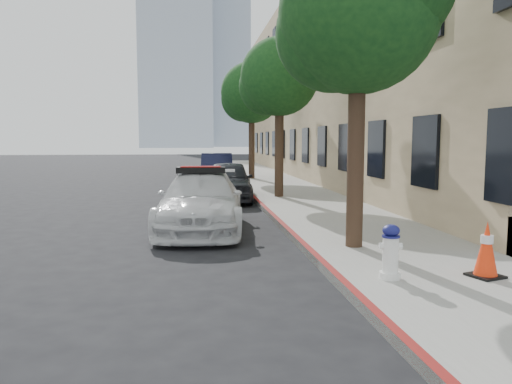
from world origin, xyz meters
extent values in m
plane|color=black|center=(0.00, 0.00, 0.00)|extent=(120.00, 120.00, 0.00)
cube|color=gray|center=(3.60, 10.00, 0.07)|extent=(3.20, 50.00, 0.15)
cube|color=maroon|center=(2.06, 10.00, 0.07)|extent=(0.12, 50.00, 0.15)
cube|color=tan|center=(9.20, 15.00, 5.00)|extent=(8.00, 36.00, 10.00)
cube|color=#9EA8B7|center=(-4.00, 120.00, 30.00)|extent=(18.00, 14.00, 60.00)
cube|color=#9EA8B7|center=(9.00, 135.00, 22.00)|extent=(14.00, 14.00, 44.00)
cylinder|color=black|center=(2.90, -2.00, 1.80)|extent=(0.30, 0.30, 3.30)
sphere|color=#113515|center=(2.90, -2.00, 4.25)|extent=(2.80, 2.80, 2.80)
sphere|color=#113515|center=(2.55, -1.70, 3.95)|extent=(2.10, 2.10, 2.10)
cylinder|color=black|center=(2.90, 6.00, 1.74)|extent=(0.30, 0.30, 3.19)
sphere|color=#113515|center=(2.90, 6.00, 4.14)|extent=(2.60, 2.60, 2.60)
sphere|color=#113515|center=(3.30, 5.70, 4.54)|extent=(2.08, 2.08, 2.08)
sphere|color=#113515|center=(2.55, 6.30, 3.84)|extent=(1.95, 1.95, 1.95)
cylinder|color=black|center=(2.90, 14.00, 1.86)|extent=(0.30, 0.30, 3.41)
sphere|color=#113515|center=(2.90, 14.00, 4.36)|extent=(3.00, 3.00, 3.00)
sphere|color=#113515|center=(3.30, 13.70, 4.76)|extent=(2.40, 2.40, 2.40)
sphere|color=#113515|center=(2.55, 14.30, 4.06)|extent=(2.25, 2.25, 2.25)
imported|color=silver|center=(0.20, 0.79, 0.66)|extent=(2.21, 4.68, 1.32)
cube|color=black|center=(0.20, 0.79, 1.38)|extent=(1.12, 0.37, 0.14)
cube|color=#A50A07|center=(0.20, 0.79, 1.44)|extent=(0.91, 0.29, 0.06)
imported|color=#212329|center=(1.20, 6.24, 0.68)|extent=(1.90, 4.08, 1.35)
imported|color=#141733|center=(1.15, 13.71, 0.70)|extent=(1.63, 4.30, 1.40)
cylinder|color=white|center=(2.72, -4.11, 0.20)|extent=(0.29, 0.29, 0.09)
cylinder|color=white|center=(2.72, -4.11, 0.49)|extent=(0.22, 0.22, 0.50)
ellipsoid|color=navy|center=(2.72, -4.11, 0.83)|extent=(0.24, 0.24, 0.17)
cylinder|color=white|center=(2.72, -4.11, 0.61)|extent=(0.32, 0.15, 0.09)
cylinder|color=white|center=(2.72, -4.11, 0.61)|extent=(0.12, 0.18, 0.09)
cube|color=black|center=(4.09, -4.20, 0.17)|extent=(0.52, 0.52, 0.03)
cone|color=#FF320D|center=(4.09, -4.20, 0.56)|extent=(0.32, 0.32, 0.75)
cylinder|color=white|center=(4.09, -4.20, 0.69)|extent=(0.17, 0.17, 0.11)
camera|label=1|loc=(0.04, -10.58, 2.07)|focal=35.00mm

